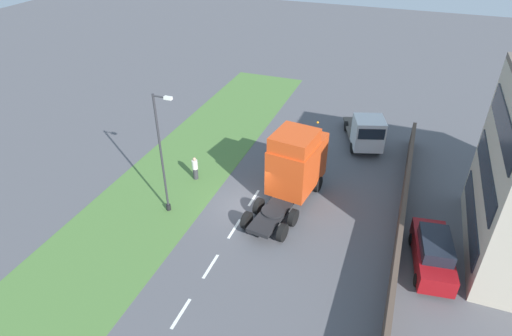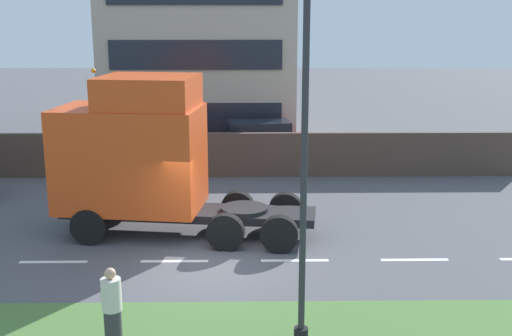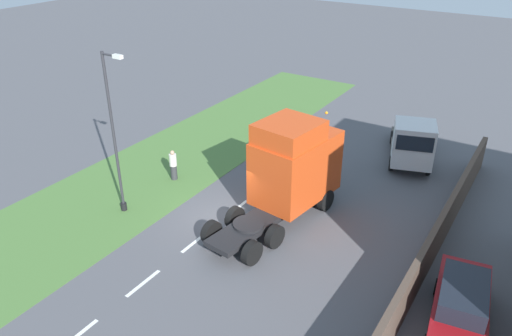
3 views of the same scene
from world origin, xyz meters
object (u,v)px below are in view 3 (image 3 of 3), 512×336
pedestrian (173,165)px  lorry_cab (292,168)px  flatbed_truck (412,144)px  lamp_post (116,141)px  parked_car (460,307)px

pedestrian → lorry_cab: bearing=4.0°
flatbed_truck → lamp_post: (-10.11, -11.69, 2.14)m
lorry_cab → flatbed_truck: bearing=73.4°
lorry_cab → lamp_post: bearing=-140.6°
parked_car → flatbed_truck: bearing=106.5°
flatbed_truck → parked_car: 12.17m
flatbed_truck → pedestrian: (-10.21, -8.01, -0.67)m
pedestrian → flatbed_truck: bearing=38.1°
parked_car → lamp_post: 15.39m
lorry_cab → parked_car: (8.42, -3.55, -1.41)m
flatbed_truck → lamp_post: size_ratio=0.84×
lorry_cab → parked_car: size_ratio=1.58×
flatbed_truck → pedestrian: bearing=20.4°
lamp_post → pedestrian: size_ratio=4.55×
lorry_cab → flatbed_truck: size_ratio=1.20×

